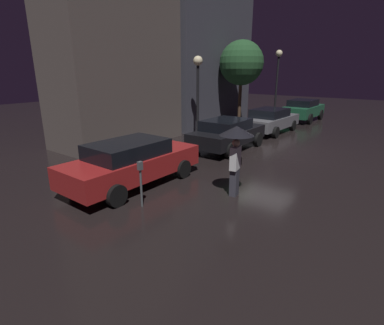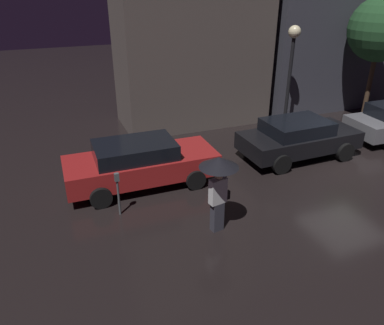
% 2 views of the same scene
% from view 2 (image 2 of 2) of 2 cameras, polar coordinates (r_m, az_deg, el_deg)
% --- Properties ---
extents(ground_plane, '(60.00, 60.00, 0.00)m').
position_cam_2_polar(ground_plane, '(13.76, 23.47, -0.71)').
color(ground_plane, black).
extents(parked_car_red, '(4.55, 1.96, 1.42)m').
position_cam_2_polar(parked_car_red, '(11.38, -7.89, 0.01)').
color(parked_car_red, maroon).
rests_on(parked_car_red, ground).
extents(parked_car_black, '(4.19, 2.03, 1.37)m').
position_cam_2_polar(parked_car_black, '(13.66, 15.89, 3.71)').
color(parked_car_black, black).
rests_on(parked_car_black, ground).
extents(pedestrian_with_umbrella, '(0.95, 0.95, 2.03)m').
position_cam_2_polar(pedestrian_with_umbrella, '(8.84, 4.08, -1.94)').
color(pedestrian_with_umbrella, '#383842').
rests_on(pedestrian_with_umbrella, ground).
extents(parking_meter, '(0.12, 0.10, 1.24)m').
position_cam_2_polar(parking_meter, '(9.99, -11.23, -4.04)').
color(parking_meter, '#4C5154').
rests_on(parking_meter, ground).
extents(street_lamp_near, '(0.48, 0.48, 4.17)m').
position_cam_2_polar(street_lamp_near, '(15.69, 15.00, 15.69)').
color(street_lamp_near, black).
rests_on(street_lamp_near, ground).
extents(street_tree, '(2.63, 2.63, 5.21)m').
position_cam_2_polar(street_tree, '(18.00, 26.84, 17.64)').
color(street_tree, '#473323').
rests_on(street_tree, ground).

